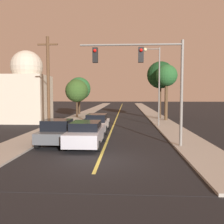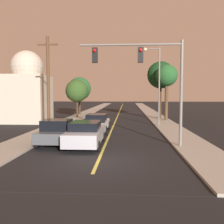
{
  "view_description": "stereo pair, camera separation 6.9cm",
  "coord_description": "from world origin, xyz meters",
  "px_view_note": "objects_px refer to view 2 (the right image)",
  "views": [
    {
      "loc": [
        1.31,
        -11.83,
        3.24
      ],
      "look_at": [
        0.0,
        11.21,
        1.6
      ],
      "focal_mm": 40.0,
      "sensor_mm": 36.0,
      "label": 1
    },
    {
      "loc": [
        1.38,
        -11.83,
        3.24
      ],
      "look_at": [
        0.0,
        11.21,
        1.6
      ],
      "focal_mm": 40.0,
      "sensor_mm": 36.0,
      "label": 2
    }
  ],
  "objects_px": {
    "car_near_lane_second": "(97,123)",
    "tree_right_near": "(161,75)",
    "tree_right_far": "(167,76)",
    "domed_building_left": "(28,90)",
    "car_outer_lane_front": "(58,132)",
    "traffic_signal_mast": "(148,70)",
    "tree_left_near": "(79,89)",
    "car_near_lane_front": "(86,133)",
    "tree_left_far": "(77,91)",
    "streetlamp_right": "(156,76)",
    "utility_pole_left": "(48,84)"
  },
  "relations": [
    {
      "from": "traffic_signal_mast",
      "to": "tree_left_far",
      "type": "height_order",
      "value": "traffic_signal_mast"
    },
    {
      "from": "car_near_lane_front",
      "to": "tree_right_near",
      "type": "bearing_deg",
      "value": 68.38
    },
    {
      "from": "utility_pole_left",
      "to": "tree_left_far",
      "type": "height_order",
      "value": "utility_pole_left"
    },
    {
      "from": "streetlamp_right",
      "to": "utility_pole_left",
      "type": "bearing_deg",
      "value": -147.63
    },
    {
      "from": "car_near_lane_second",
      "to": "domed_building_left",
      "type": "xyz_separation_m",
      "value": [
        -8.85,
        6.88,
        2.98
      ]
    },
    {
      "from": "tree_right_near",
      "to": "tree_right_far",
      "type": "bearing_deg",
      "value": -81.27
    },
    {
      "from": "car_outer_lane_front",
      "to": "utility_pole_left",
      "type": "distance_m",
      "value": 5.37
    },
    {
      "from": "tree_right_near",
      "to": "tree_left_far",
      "type": "bearing_deg",
      "value": 176.63
    },
    {
      "from": "traffic_signal_mast",
      "to": "tree_left_near",
      "type": "relative_size",
      "value": 1.1
    },
    {
      "from": "streetlamp_right",
      "to": "domed_building_left",
      "type": "relative_size",
      "value": 0.94
    },
    {
      "from": "utility_pole_left",
      "to": "tree_right_far",
      "type": "xyz_separation_m",
      "value": [
        10.98,
        10.98,
        1.3
      ]
    },
    {
      "from": "tree_left_far",
      "to": "utility_pole_left",
      "type": "bearing_deg",
      "value": -87.74
    },
    {
      "from": "car_near_lane_front",
      "to": "traffic_signal_mast",
      "type": "xyz_separation_m",
      "value": [
        3.81,
        -0.17,
        3.93
      ]
    },
    {
      "from": "car_near_lane_second",
      "to": "domed_building_left",
      "type": "bearing_deg",
      "value": 142.14
    },
    {
      "from": "car_near_lane_second",
      "to": "streetlamp_right",
      "type": "height_order",
      "value": "streetlamp_right"
    },
    {
      "from": "car_near_lane_front",
      "to": "domed_building_left",
      "type": "height_order",
      "value": "domed_building_left"
    },
    {
      "from": "tree_left_near",
      "to": "traffic_signal_mast",
      "type": "bearing_deg",
      "value": -69.86
    },
    {
      "from": "car_outer_lane_front",
      "to": "tree_right_near",
      "type": "distance_m",
      "value": 20.04
    },
    {
      "from": "utility_pole_left",
      "to": "traffic_signal_mast",
      "type": "bearing_deg",
      "value": -29.59
    },
    {
      "from": "car_near_lane_second",
      "to": "car_outer_lane_front",
      "type": "height_order",
      "value": "car_outer_lane_front"
    },
    {
      "from": "car_outer_lane_front",
      "to": "tree_right_far",
      "type": "xyz_separation_m",
      "value": [
        9.19,
        14.85,
        4.55
      ]
    },
    {
      "from": "car_near_lane_front",
      "to": "tree_right_far",
      "type": "distance_m",
      "value": 17.35
    },
    {
      "from": "utility_pole_left",
      "to": "car_near_lane_second",
      "type": "bearing_deg",
      "value": 25.95
    },
    {
      "from": "car_near_lane_second",
      "to": "traffic_signal_mast",
      "type": "xyz_separation_m",
      "value": [
        3.81,
        -6.01,
        3.92
      ]
    },
    {
      "from": "traffic_signal_mast",
      "to": "utility_pole_left",
      "type": "xyz_separation_m",
      "value": [
        -7.46,
        4.24,
        -0.63
      ]
    },
    {
      "from": "traffic_signal_mast",
      "to": "domed_building_left",
      "type": "bearing_deg",
      "value": 134.48
    },
    {
      "from": "car_near_lane_front",
      "to": "tree_right_near",
      "type": "distance_m",
      "value": 19.48
    },
    {
      "from": "car_near_lane_second",
      "to": "traffic_signal_mast",
      "type": "bearing_deg",
      "value": -57.65
    },
    {
      "from": "utility_pole_left",
      "to": "tree_right_far",
      "type": "height_order",
      "value": "utility_pole_left"
    },
    {
      "from": "utility_pole_left",
      "to": "tree_left_near",
      "type": "relative_size",
      "value": 1.31
    },
    {
      "from": "car_near_lane_second",
      "to": "car_outer_lane_front",
      "type": "distance_m",
      "value": 5.95
    },
    {
      "from": "streetlamp_right",
      "to": "tree_right_near",
      "type": "distance_m",
      "value": 7.88
    },
    {
      "from": "tree_left_far",
      "to": "traffic_signal_mast",
      "type": "bearing_deg",
      "value": -66.38
    },
    {
      "from": "car_near_lane_front",
      "to": "tree_left_far",
      "type": "height_order",
      "value": "tree_left_far"
    },
    {
      "from": "traffic_signal_mast",
      "to": "tree_right_near",
      "type": "xyz_separation_m",
      "value": [
        3.13,
        17.69,
        1.0
      ]
    },
    {
      "from": "car_near_lane_front",
      "to": "tree_right_far",
      "type": "xyz_separation_m",
      "value": [
        7.32,
        15.05,
        4.59
      ]
    },
    {
      "from": "car_near_lane_second",
      "to": "traffic_signal_mast",
      "type": "height_order",
      "value": "traffic_signal_mast"
    },
    {
      "from": "streetlamp_right",
      "to": "tree_left_far",
      "type": "bearing_deg",
      "value": 139.07
    },
    {
      "from": "car_near_lane_front",
      "to": "domed_building_left",
      "type": "bearing_deg",
      "value": 124.81
    },
    {
      "from": "domed_building_left",
      "to": "tree_right_far",
      "type": "bearing_deg",
      "value": 8.16
    },
    {
      "from": "car_near_lane_second",
      "to": "tree_left_far",
      "type": "distance_m",
      "value": 13.35
    },
    {
      "from": "car_near_lane_second",
      "to": "tree_right_near",
      "type": "height_order",
      "value": "tree_right_near"
    },
    {
      "from": "car_near_lane_second",
      "to": "tree_right_near",
      "type": "bearing_deg",
      "value": 59.25
    },
    {
      "from": "tree_left_near",
      "to": "domed_building_left",
      "type": "distance_m",
      "value": 11.57
    },
    {
      "from": "car_near_lane_second",
      "to": "car_near_lane_front",
      "type": "bearing_deg",
      "value": -90.0
    },
    {
      "from": "tree_right_near",
      "to": "tree_left_near",
      "type": "bearing_deg",
      "value": 152.84
    },
    {
      "from": "car_near_lane_second",
      "to": "traffic_signal_mast",
      "type": "relative_size",
      "value": 0.8
    },
    {
      "from": "tree_right_near",
      "to": "tree_right_far",
      "type": "relative_size",
      "value": 1.1
    },
    {
      "from": "car_near_lane_front",
      "to": "domed_building_left",
      "type": "distance_m",
      "value": 15.79
    },
    {
      "from": "traffic_signal_mast",
      "to": "tree_right_far",
      "type": "relative_size",
      "value": 0.95
    }
  ]
}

